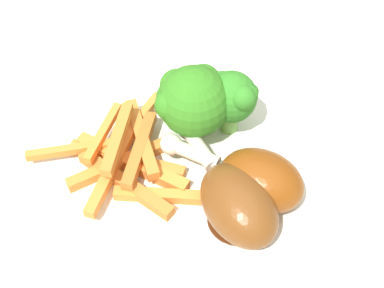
{
  "coord_description": "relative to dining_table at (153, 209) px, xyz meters",
  "views": [
    {
      "loc": [
        -0.07,
        0.29,
        1.13
      ],
      "look_at": [
        -0.04,
        0.02,
        0.79
      ],
      "focal_mm": 48.04,
      "sensor_mm": 36.0,
      "label": 1
    }
  ],
  "objects": [
    {
      "name": "dining_table",
      "position": [
        0.0,
        0.0,
        0.0
      ],
      "size": [
        1.16,
        0.76,
        0.76
      ],
      "color": "silver",
      "rests_on": "ground_plane"
    },
    {
      "name": "dinner_plate",
      "position": [
        -0.04,
        0.02,
        0.12
      ],
      "size": [
        0.29,
        0.29,
        0.01
      ],
      "primitive_type": "cylinder",
      "color": "white",
      "rests_on": "dining_table"
    },
    {
      "name": "broccoli_floret_front",
      "position": [
        -0.08,
        -0.02,
        0.17
      ],
      "size": [
        0.05,
        0.05,
        0.06
      ],
      "color": "#73B04D",
      "rests_on": "dinner_plate"
    },
    {
      "name": "broccoli_floret_middle",
      "position": [
        -0.04,
        -0.01,
        0.17
      ],
      "size": [
        0.06,
        0.07,
        0.07
      ],
      "color": "#93A148",
      "rests_on": "dinner_plate"
    },
    {
      "name": "carrot_fries_pile",
      "position": [
        0.01,
        0.03,
        0.13
      ],
      "size": [
        0.16,
        0.14,
        0.03
      ],
      "color": "orange",
      "rests_on": "dinner_plate"
    },
    {
      "name": "chicken_drumstick_near",
      "position": [
        -0.1,
        0.05,
        0.15
      ],
      "size": [
        0.13,
        0.08,
        0.04
      ],
      "color": "#592409",
      "rests_on": "dinner_plate"
    },
    {
      "name": "chicken_drumstick_far",
      "position": [
        -0.08,
        0.07,
        0.15
      ],
      "size": [
        0.1,
        0.13,
        0.04
      ],
      "color": "#4E240E",
      "rests_on": "dinner_plate"
    }
  ]
}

